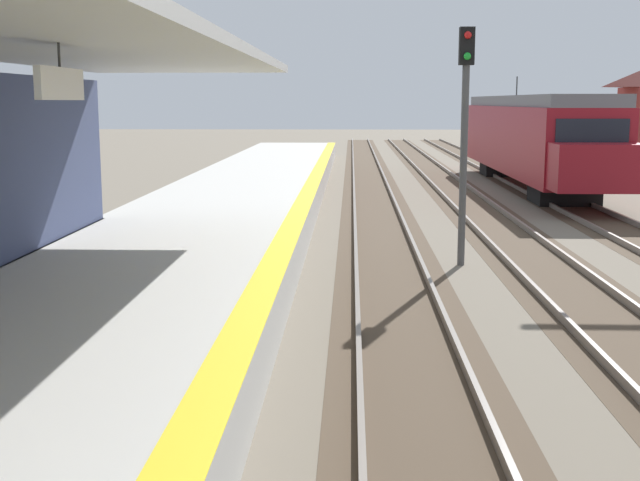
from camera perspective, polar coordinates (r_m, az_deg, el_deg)
name	(u,v)px	position (r m, az deg, el deg)	size (l,w,h in m)	color
station_platform	(171,264)	(16.87, -10.07, -1.56)	(5.00, 80.00, 0.91)	#B7B5AD
track_pair_nearest_platform	(385,250)	(20.52, 4.46, -0.63)	(2.34, 120.00, 0.16)	#4C3D2D
track_pair_middle	(526,251)	(20.94, 13.80, -0.67)	(2.34, 120.00, 0.16)	#4C3D2D
approaching_train	(533,136)	(36.58, 14.30, 6.88)	(2.93, 19.60, 4.76)	maroon
rail_signal_post	(465,121)	(18.74, 9.81, 7.98)	(0.32, 0.34, 5.20)	#4C4C4C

